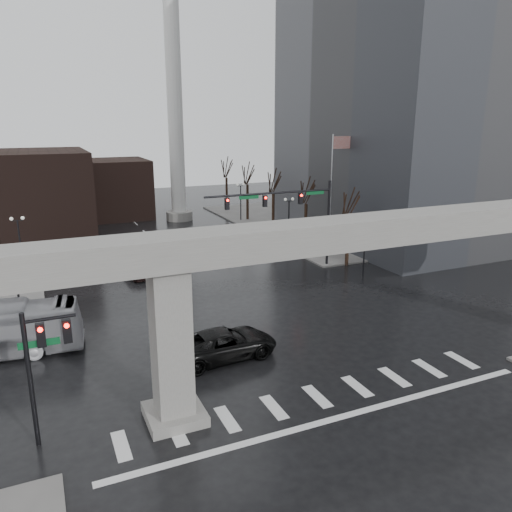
% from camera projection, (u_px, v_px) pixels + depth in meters
% --- Properties ---
extents(ground, '(160.00, 160.00, 0.00)m').
position_uv_depth(ground, '(307.00, 387.00, 25.78)').
color(ground, black).
rests_on(ground, ground).
extents(sidewalk_ne, '(28.00, 36.00, 0.15)m').
position_uv_depth(sidewalk_ne, '(343.00, 221.00, 67.67)').
color(sidewalk_ne, slate).
rests_on(sidewalk_ne, ground).
extents(elevated_guideway, '(48.00, 2.60, 8.70)m').
position_uv_depth(elevated_guideway, '(333.00, 256.00, 24.45)').
color(elevated_guideway, gray).
rests_on(elevated_guideway, ground).
extents(office_tower, '(22.00, 26.00, 42.00)m').
position_uv_depth(office_tower, '(419.00, 47.00, 54.10)').
color(office_tower, '#58585C').
rests_on(office_tower, ground).
extents(building_far_left, '(16.00, 14.00, 10.00)m').
position_uv_depth(building_far_left, '(14.00, 197.00, 55.99)').
color(building_far_left, black).
rests_on(building_far_left, ground).
extents(building_far_mid, '(10.00, 10.00, 8.00)m').
position_uv_depth(building_far_mid, '(111.00, 189.00, 69.76)').
color(building_far_mid, black).
rests_on(building_far_mid, ground).
extents(smokestack, '(3.60, 3.60, 30.00)m').
position_uv_depth(smokestack, '(175.00, 120.00, 65.14)').
color(smokestack, silver).
rests_on(smokestack, ground).
extents(signal_mast_arm, '(12.12, 0.43, 8.00)m').
position_uv_depth(signal_mast_arm, '(292.00, 207.00, 44.33)').
color(signal_mast_arm, black).
rests_on(signal_mast_arm, ground).
extents(signal_left_pole, '(2.30, 0.30, 6.00)m').
position_uv_depth(signal_left_pole, '(42.00, 355.00, 20.35)').
color(signal_left_pole, black).
rests_on(signal_left_pole, ground).
extents(flagpole_assembly, '(2.06, 0.12, 12.00)m').
position_uv_depth(flagpole_assembly, '(334.00, 181.00, 49.16)').
color(flagpole_assembly, silver).
rests_on(flagpole_assembly, ground).
extents(lamp_right_0, '(1.22, 0.32, 5.11)m').
position_uv_depth(lamp_right_0, '(365.00, 240.00, 42.48)').
color(lamp_right_0, black).
rests_on(lamp_right_0, ground).
extents(lamp_right_1, '(1.22, 0.32, 5.11)m').
position_uv_depth(lamp_right_1, '(289.00, 213.00, 54.82)').
color(lamp_right_1, black).
rests_on(lamp_right_1, ground).
extents(lamp_right_2, '(1.22, 0.32, 5.11)m').
position_uv_depth(lamp_right_2, '(241.00, 195.00, 67.16)').
color(lamp_right_2, black).
rests_on(lamp_right_2, ground).
extents(lamp_left_0, '(1.22, 0.32, 5.11)m').
position_uv_depth(lamp_left_0, '(16.00, 279.00, 31.91)').
color(lamp_left_0, black).
rests_on(lamp_left_0, ground).
extents(lamp_left_1, '(1.22, 0.32, 5.11)m').
position_uv_depth(lamp_left_1, '(19.00, 235.00, 44.25)').
color(lamp_left_1, black).
rests_on(lamp_left_1, ground).
extents(lamp_left_2, '(1.22, 0.32, 5.11)m').
position_uv_depth(lamp_left_2, '(21.00, 210.00, 56.59)').
color(lamp_left_2, black).
rests_on(lamp_left_2, ground).
extents(tree_right_0, '(1.09, 1.58, 7.50)m').
position_uv_depth(tree_right_0, '(348.00, 237.00, 46.61)').
color(tree_right_0, black).
rests_on(tree_right_0, ground).
extents(tree_right_1, '(1.09, 1.61, 7.67)m').
position_uv_depth(tree_right_1, '(306.00, 221.00, 53.64)').
color(tree_right_1, black).
rests_on(tree_right_1, ground).
extents(tree_right_2, '(1.10, 1.63, 7.85)m').
position_uv_depth(tree_right_2, '(273.00, 208.00, 60.68)').
color(tree_right_2, black).
rests_on(tree_right_2, ground).
extents(tree_right_3, '(1.11, 1.66, 8.02)m').
position_uv_depth(tree_right_3, '(248.00, 199.00, 67.71)').
color(tree_right_3, black).
rests_on(tree_right_3, ground).
extents(tree_right_4, '(1.12, 1.69, 8.19)m').
position_uv_depth(tree_right_4, '(227.00, 191.00, 74.74)').
color(tree_right_4, black).
rests_on(tree_right_4, ground).
extents(pickup_truck, '(6.42, 3.31, 1.73)m').
position_uv_depth(pickup_truck, '(224.00, 344.00, 28.75)').
color(pickup_truck, black).
rests_on(pickup_truck, ground).
extents(far_car, '(2.22, 4.04, 1.30)m').
position_uv_depth(far_car, '(136.00, 270.00, 43.46)').
color(far_car, black).
rests_on(far_car, ground).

